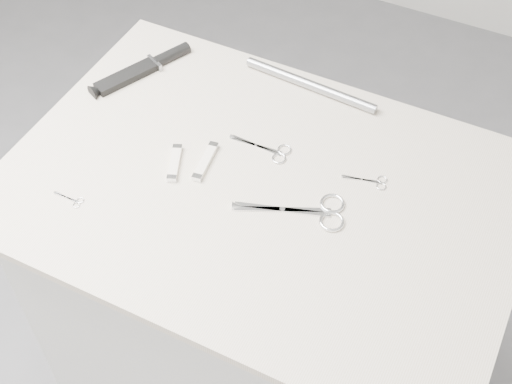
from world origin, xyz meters
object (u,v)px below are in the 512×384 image
at_px(large_shears, 314,211).
at_px(sheathed_knife, 147,67).
at_px(pocket_knife_a, 205,161).
at_px(embroidery_scissors_b, 371,181).
at_px(plinth, 260,312).
at_px(embroidery_scissors_a, 271,150).
at_px(metal_rail, 310,85).
at_px(tiny_scissors, 72,200).
at_px(pocket_knife_b, 175,163).

distance_m(large_shears, sheathed_knife, 0.54).
bearing_deg(pocket_knife_a, embroidery_scissors_b, -80.09).
bearing_deg(pocket_knife_a, plinth, -100.41).
distance_m(embroidery_scissors_a, metal_rail, 0.21).
distance_m(plinth, tiny_scissors, 0.60).
bearing_deg(plinth, pocket_knife_a, 177.59).
xyz_separation_m(pocket_knife_a, pocket_knife_b, (-0.05, -0.03, -0.00)).
height_order(embroidery_scissors_b, pocket_knife_a, pocket_knife_a).
distance_m(plinth, large_shears, 0.49).
distance_m(embroidery_scissors_a, pocket_knife_a, 0.14).
xyz_separation_m(large_shears, pocket_knife_b, (-0.30, -0.01, 0.00)).
bearing_deg(plinth, sheathed_knife, 152.70).
xyz_separation_m(plinth, pocket_knife_b, (-0.18, -0.03, 0.48)).
relative_size(plinth, pocket_knife_a, 8.52).
xyz_separation_m(embroidery_scissors_a, metal_rail, (-0.01, 0.21, 0.01)).
height_order(large_shears, sheathed_knife, sheathed_knife).
distance_m(tiny_scissors, sheathed_knife, 0.40).
height_order(tiny_scissors, sheathed_knife, sheathed_knife).
height_order(embroidery_scissors_b, metal_rail, metal_rail).
bearing_deg(sheathed_knife, plinth, -92.43).
height_order(plinth, pocket_knife_b, pocket_knife_b).
height_order(plinth, embroidery_scissors_b, embroidery_scissors_b).
bearing_deg(sheathed_knife, pocket_knife_a, -101.98).
height_order(embroidery_scissors_b, sheathed_knife, sheathed_knife).
xyz_separation_m(embroidery_scissors_b, metal_rail, (-0.22, 0.20, 0.01)).
distance_m(plinth, embroidery_scissors_a, 0.48).
relative_size(plinth, sheathed_knife, 3.87).
bearing_deg(plinth, large_shears, -6.45).
bearing_deg(large_shears, plinth, 152.21).
bearing_deg(tiny_scissors, pocket_knife_a, 47.93).
xyz_separation_m(embroidery_scissors_a, pocket_knife_a, (-0.10, -0.09, 0.00)).
bearing_deg(embroidery_scissors_a, tiny_scissors, -135.54).
distance_m(pocket_knife_a, metal_rail, 0.31).
bearing_deg(embroidery_scissors_a, embroidery_scissors_b, 2.67).
bearing_deg(embroidery_scissors_b, pocket_knife_a, -175.82).
distance_m(large_shears, metal_rail, 0.35).
distance_m(sheathed_knife, pocket_knife_a, 0.32).
xyz_separation_m(tiny_scissors, pocket_knife_a, (0.18, 0.20, 0.01)).
xyz_separation_m(pocket_knife_a, metal_rail, (0.10, 0.30, 0.00)).
distance_m(sheathed_knife, pocket_knife_b, 0.30).
xyz_separation_m(embroidery_scissors_b, tiny_scissors, (-0.50, -0.30, -0.00)).
xyz_separation_m(embroidery_scissors_b, pocket_knife_a, (-0.31, -0.10, 0.00)).
xyz_separation_m(plinth, embroidery_scissors_b, (0.19, 0.11, 0.47)).
bearing_deg(pocket_knife_a, metal_rail, -25.99).
xyz_separation_m(tiny_scissors, metal_rail, (0.28, 0.50, 0.01)).
xyz_separation_m(large_shears, embroidery_scissors_b, (0.07, 0.12, -0.00)).
bearing_deg(pocket_knife_b, metal_rail, -47.09).
bearing_deg(pocket_knife_a, sheathed_knife, 45.15).
bearing_deg(pocket_knife_b, large_shears, -110.27).
bearing_deg(sheathed_knife, metal_rail, -48.62).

